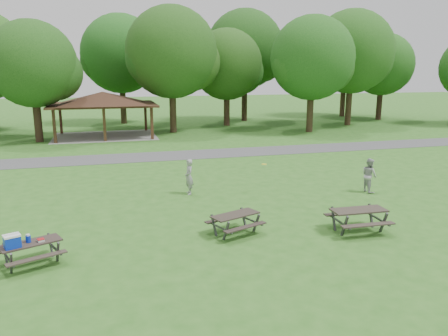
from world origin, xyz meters
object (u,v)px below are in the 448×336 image
frisbee_catcher (369,175)px  frisbee_thrower (189,177)px  picnic_table_middle (235,219)px  picnic_table_near (25,245)px

frisbee_catcher → frisbee_thrower: bearing=73.5°
picnic_table_middle → frisbee_catcher: frisbee_catcher is taller
picnic_table_middle → frisbee_thrower: bearing=96.4°
picnic_table_near → picnic_table_middle: 6.59m
picnic_table_middle → frisbee_thrower: size_ratio=1.28×
picnic_table_near → picnic_table_middle: bearing=7.7°
frisbee_catcher → picnic_table_middle: bearing=111.1°
picnic_table_near → picnic_table_middle: picnic_table_near is taller
picnic_table_near → frisbee_catcher: bearing=17.1°
picnic_table_near → frisbee_catcher: size_ratio=1.28×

